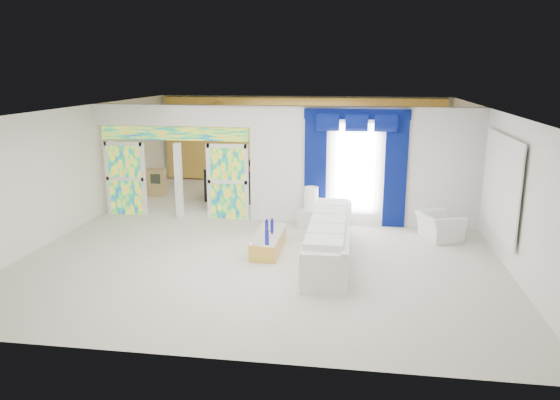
% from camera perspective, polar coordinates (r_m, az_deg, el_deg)
% --- Properties ---
extents(floor, '(12.00, 12.00, 0.00)m').
position_cam_1_polar(floor, '(13.13, -0.53, -3.38)').
color(floor, '#B7AF9E').
rests_on(floor, ground).
extents(dividing_wall, '(5.70, 0.18, 3.00)m').
position_cam_1_polar(dividing_wall, '(13.60, 9.13, 3.55)').
color(dividing_wall, white).
rests_on(dividing_wall, ground).
extents(dividing_header, '(4.30, 0.18, 0.55)m').
position_cam_1_polar(dividing_header, '(14.27, -11.42, 8.90)').
color(dividing_header, white).
rests_on(dividing_header, dividing_wall).
extents(stained_panel_left, '(0.95, 0.04, 2.00)m').
position_cam_1_polar(stained_panel_left, '(15.05, -16.23, 2.22)').
color(stained_panel_left, '#994C3F').
rests_on(stained_panel_left, ground).
extents(stained_panel_right, '(0.95, 0.04, 2.00)m').
position_cam_1_polar(stained_panel_right, '(14.11, -5.63, 1.96)').
color(stained_panel_right, '#994C3F').
rests_on(stained_panel_right, ground).
extents(stained_transom, '(4.00, 0.05, 0.35)m').
position_cam_1_polar(stained_transom, '(14.32, -11.33, 7.00)').
color(stained_transom, '#994C3F').
rests_on(stained_transom, dividing_header).
extents(window_pane, '(1.00, 0.02, 2.30)m').
position_cam_1_polar(window_pane, '(13.51, 8.06, 3.31)').
color(window_pane, white).
rests_on(window_pane, dividing_wall).
extents(blue_drape_left, '(0.55, 0.10, 2.80)m').
position_cam_1_polar(blue_drape_left, '(13.53, 3.81, 3.21)').
color(blue_drape_left, '#031647').
rests_on(blue_drape_left, ground).
extents(blue_drape_right, '(0.55, 0.10, 2.80)m').
position_cam_1_polar(blue_drape_right, '(13.52, 12.30, 2.92)').
color(blue_drape_right, '#031647').
rests_on(blue_drape_right, ground).
extents(blue_pelmet, '(2.60, 0.12, 0.25)m').
position_cam_1_polar(blue_pelmet, '(13.30, 8.26, 9.10)').
color(blue_pelmet, '#031647').
rests_on(blue_pelmet, dividing_wall).
extents(wall_mirror, '(0.04, 2.70, 1.90)m').
position_cam_1_polar(wall_mirror, '(12.00, 22.65, 1.54)').
color(wall_mirror, white).
rests_on(wall_mirror, ground).
extents(gold_curtains, '(9.70, 0.12, 2.90)m').
position_cam_1_polar(gold_curtains, '(18.55, 2.32, 6.42)').
color(gold_curtains, '#C1802E').
rests_on(gold_curtains, ground).
extents(white_sofa, '(0.87, 3.96, 0.75)m').
position_cam_1_polar(white_sofa, '(11.26, 5.33, -4.38)').
color(white_sofa, silver).
rests_on(white_sofa, ground).
extents(coffee_table, '(0.57, 1.69, 0.38)m').
position_cam_1_polar(coffee_table, '(11.75, -1.22, -4.52)').
color(coffee_table, gold).
rests_on(coffee_table, ground).
extents(console_table, '(1.30, 0.46, 0.43)m').
position_cam_1_polar(console_table, '(13.57, 4.58, -1.91)').
color(console_table, silver).
rests_on(console_table, ground).
extents(table_lamp, '(0.36, 0.36, 0.58)m').
position_cam_1_polar(table_lamp, '(13.47, 3.35, 0.20)').
color(table_lamp, white).
rests_on(table_lamp, console_table).
extents(armchair, '(1.14, 1.20, 0.62)m').
position_cam_1_polar(armchair, '(13.02, 16.71, -2.71)').
color(armchair, silver).
rests_on(armchair, ground).
extents(grand_piano, '(1.66, 2.08, 0.98)m').
position_cam_1_polar(grand_piano, '(16.72, -4.54, 2.07)').
color(grand_piano, black).
rests_on(grand_piano, ground).
extents(piano_bench, '(1.00, 0.47, 0.32)m').
position_cam_1_polar(piano_bench, '(15.28, -5.85, -0.36)').
color(piano_bench, black).
rests_on(piano_bench, ground).
extents(tv_console, '(0.63, 0.59, 0.82)m').
position_cam_1_polar(tv_console, '(17.36, -13.15, 1.91)').
color(tv_console, tan).
rests_on(tv_console, ground).
extents(chandelier, '(0.60, 0.60, 0.60)m').
position_cam_1_polar(chandelier, '(16.40, -6.73, 9.41)').
color(chandelier, gold).
rests_on(chandelier, ceiling).
extents(decanters, '(0.20, 1.14, 0.26)m').
position_cam_1_polar(decanters, '(11.52, -1.30, -3.35)').
color(decanters, white).
rests_on(decanters, coffee_table).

